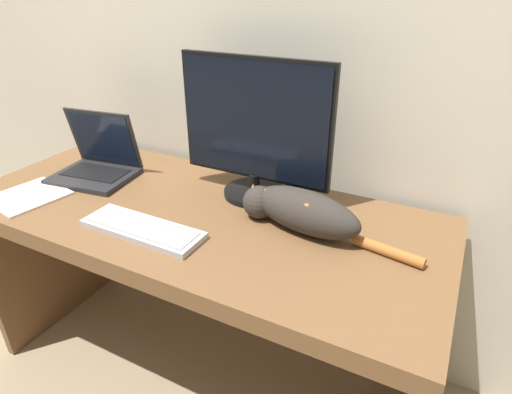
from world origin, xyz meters
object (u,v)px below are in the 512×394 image
object	(u,v)px
laptop	(97,164)
cat	(300,210)
monitor	(255,131)
external_keyboard	(143,229)

from	to	relation	value
laptop	cat	distance (m)	0.86
monitor	laptop	distance (m)	0.67
monitor	cat	size ratio (longest dim) A/B	0.94
cat	monitor	bearing A→B (deg)	157.66
external_keyboard	cat	size ratio (longest dim) A/B	0.69
monitor	external_keyboard	size ratio (longest dim) A/B	1.37
monitor	cat	distance (m)	0.33
laptop	cat	size ratio (longest dim) A/B	0.56
monitor	laptop	xyz separation A→B (m)	(-0.63, -0.14, -0.19)
monitor	external_keyboard	xyz separation A→B (m)	(-0.19, -0.39, -0.23)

